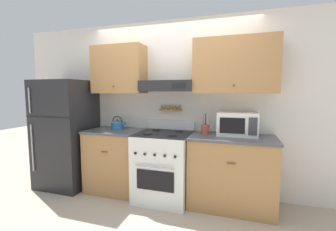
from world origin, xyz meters
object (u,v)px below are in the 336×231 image
at_px(tea_kettle, 118,124).
at_px(utensil_crock, 205,129).
at_px(stove_range, 164,165).
at_px(microwave, 237,124).
at_px(refrigerator, 66,133).

xyz_separation_m(tea_kettle, utensil_crock, (1.35, 0.00, -0.00)).
distance_m(stove_range, utensil_crock, 0.77).
bearing_deg(microwave, utensil_crock, -177.55).
distance_m(refrigerator, microwave, 2.62).
bearing_deg(utensil_crock, stove_range, -165.20).
distance_m(tea_kettle, utensil_crock, 1.35).
bearing_deg(stove_range, utensil_crock, 14.80).
height_order(refrigerator, microwave, refrigerator).
xyz_separation_m(refrigerator, utensil_crock, (2.18, 0.16, 0.16)).
height_order(tea_kettle, utensil_crock, utensil_crock).
distance_m(tea_kettle, microwave, 1.77).
xyz_separation_m(microwave, utensil_crock, (-0.42, -0.02, -0.08)).
distance_m(refrigerator, utensil_crock, 2.20).
bearing_deg(stove_range, tea_kettle, 169.80).
relative_size(refrigerator, tea_kettle, 6.74).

